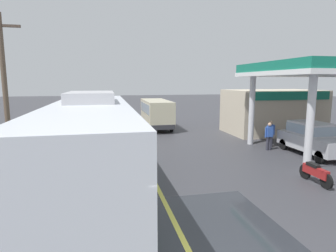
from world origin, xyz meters
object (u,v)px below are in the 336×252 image
Objects in this scene: coach_bus_main at (91,152)px; minibus_opposing_lane at (156,111)px; pedestrian_near_pump at (269,135)px; motorcycle_parked_forecourt at (315,173)px; pedestrian_by_shop at (271,132)px; car_trailing_behind_bus at (106,114)px; car_at_pump at (312,137)px.

coach_bus_main is 1.80× the size of minibus_opposing_lane.
minibus_opposing_lane is 10.74m from pedestrian_near_pump.
minibus_opposing_lane is 15.39m from motorcycle_parked_forecourt.
pedestrian_near_pump and pedestrian_by_shop have the same top height.
car_trailing_behind_bus is at bearing 114.63° from motorcycle_parked_forecourt.
motorcycle_parked_forecourt is at bearing -0.67° from coach_bus_main.
minibus_opposing_lane is 3.69× the size of pedestrian_near_pump.
coach_bus_main is 2.63× the size of car_at_pump.
motorcycle_parked_forecourt is 0.43× the size of car_trailing_behind_bus.
car_trailing_behind_bus is (-8.16, 17.80, 0.57)m from motorcycle_parked_forecourt.
minibus_opposing_lane reaches higher than pedestrian_by_shop.
pedestrian_near_pump reaches higher than motorcycle_parked_forecourt.
car_at_pump is 1.00× the size of car_trailing_behind_bus.
pedestrian_near_pump is at bearing -127.63° from pedestrian_by_shop.
car_trailing_behind_bus is at bearing 88.46° from coach_bus_main.
pedestrian_by_shop is (-1.22, 2.14, -0.08)m from car_at_pump.
minibus_opposing_lane is 5.25m from car_trailing_behind_bus.
coach_bus_main reaches higher than pedestrian_by_shop.
pedestrian_near_pump is at bearing -52.62° from car_trailing_behind_bus.
car_at_pump reaches higher than pedestrian_near_pump.
pedestrian_near_pump is 1.00× the size of pedestrian_by_shop.
car_at_pump is 2.33× the size of motorcycle_parked_forecourt.
coach_bus_main reaches higher than minibus_opposing_lane.
pedestrian_near_pump is at bearing 28.31° from coach_bus_main.
motorcycle_parked_forecourt is 5.61m from pedestrian_near_pump.
motorcycle_parked_forecourt is (3.83, -14.87, -1.03)m from minibus_opposing_lane.
car_at_pump is 2.53× the size of pedestrian_by_shop.
minibus_opposing_lane is (-6.86, 10.88, 0.46)m from car_at_pump.
coach_bus_main is 6.65× the size of pedestrian_near_pump.
minibus_opposing_lane is 3.41× the size of motorcycle_parked_forecourt.
pedestrian_by_shop is at bearing 52.37° from pedestrian_near_pump.
pedestrian_near_pump is 0.86m from pedestrian_by_shop.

